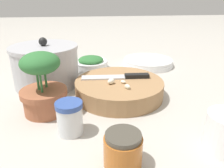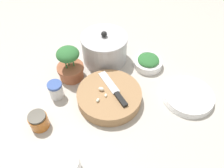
% 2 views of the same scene
% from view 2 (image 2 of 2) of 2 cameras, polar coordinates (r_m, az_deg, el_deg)
% --- Properties ---
extents(ground_plane, '(5.00, 5.00, 0.00)m').
position_cam_2_polar(ground_plane, '(0.99, -0.20, -2.39)').
color(ground_plane, '#B2ADA3').
extents(cutting_board, '(0.28, 0.28, 0.05)m').
position_cam_2_polar(cutting_board, '(0.95, -0.71, -3.20)').
color(cutting_board, '#9E754C').
rests_on(cutting_board, ground_plane).
extents(chef_knife, '(0.04, 0.22, 0.01)m').
position_cam_2_polar(chef_knife, '(0.93, 0.53, -1.68)').
color(chef_knife, black).
rests_on(chef_knife, cutting_board).
extents(garlic_cloves, '(0.07, 0.06, 0.02)m').
position_cam_2_polar(garlic_cloves, '(0.92, -2.81, -2.30)').
color(garlic_cloves, '#F1E6C8').
rests_on(garlic_cloves, cutting_board).
extents(herb_bowl, '(0.15, 0.15, 0.06)m').
position_cam_2_polar(herb_bowl, '(1.11, 9.41, 5.71)').
color(herb_bowl, white).
rests_on(herb_bowl, ground_plane).
extents(spice_jar, '(0.06, 0.06, 0.08)m').
position_cam_2_polar(spice_jar, '(0.98, -14.44, -1.55)').
color(spice_jar, silver).
rests_on(spice_jar, ground_plane).
extents(coffee_mug, '(0.12, 0.09, 0.08)m').
position_cam_2_polar(coffee_mug, '(0.79, -11.93, -20.27)').
color(coffee_mug, white).
rests_on(coffee_mug, ground_plane).
extents(plate_stack, '(0.22, 0.22, 0.03)m').
position_cam_2_polar(plate_stack, '(1.02, 19.24, -2.98)').
color(plate_stack, white).
rests_on(plate_stack, ground_plane).
extents(honey_jar, '(0.07, 0.07, 0.07)m').
position_cam_2_polar(honey_jar, '(0.91, -18.60, -9.10)').
color(honey_jar, '#B26023').
rests_on(honey_jar, ground_plane).
extents(stock_pot, '(0.23, 0.23, 0.17)m').
position_cam_2_polar(stock_pot, '(1.11, -1.97, 9.33)').
color(stock_pot, '#B2B2B7').
rests_on(stock_pot, ground_plane).
extents(potted_herb, '(0.12, 0.12, 0.17)m').
position_cam_2_polar(potted_herb, '(1.02, -10.94, 4.81)').
color(potted_herb, '#A35B3D').
rests_on(potted_herb, ground_plane).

